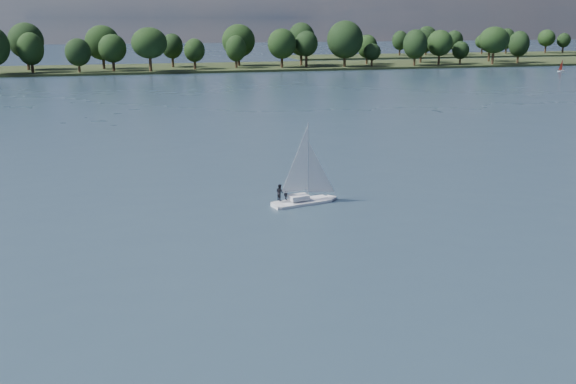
{
  "coord_description": "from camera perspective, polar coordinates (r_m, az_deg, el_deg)",
  "views": [
    {
      "loc": [
        -24.32,
        -18.96,
        17.47
      ],
      "look_at": [
        -10.62,
        34.24,
        2.5
      ],
      "focal_mm": 40.0,
      "sensor_mm": 36.0,
      "label": 1
    }
  ],
  "objects": [
    {
      "name": "sailboat",
      "position": [
        61.57,
        1.23,
        0.99
      ],
      "size": [
        6.52,
        3.15,
        8.27
      ],
      "rotation": [
        0.0,
        0.0,
        0.23
      ],
      "color": "silver",
      "rests_on": "ground"
    },
    {
      "name": "far_shore",
      "position": [
        232.9,
        -8.55,
        10.77
      ],
      "size": [
        660.0,
        40.0,
        1.5
      ],
      "primitive_type": "cube",
      "color": "black",
      "rests_on": "ground"
    },
    {
      "name": "treeline",
      "position": [
        227.47,
        -13.84,
        12.46
      ],
      "size": [
        563.16,
        74.21,
        18.13
      ],
      "color": "black",
      "rests_on": "ground"
    },
    {
      "name": "ground",
      "position": [
        122.67,
        -2.87,
        7.03
      ],
      "size": [
        700.0,
        700.0,
        0.0
      ],
      "primitive_type": "plane",
      "color": "#233342",
      "rests_on": "ground"
    },
    {
      "name": "dinghy_orange",
      "position": [
        237.21,
        23.18,
        10.07
      ],
      "size": [
        2.87,
        1.34,
        4.46
      ],
      "rotation": [
        0.0,
        0.0,
        0.09
      ],
      "color": "silver",
      "rests_on": "ground"
    },
    {
      "name": "far_shore_back",
      "position": [
        334.81,
        19.39,
        11.41
      ],
      "size": [
        220.0,
        30.0,
        1.4
      ],
      "primitive_type": "cube",
      "color": "black",
      "rests_on": "ground"
    }
  ]
}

